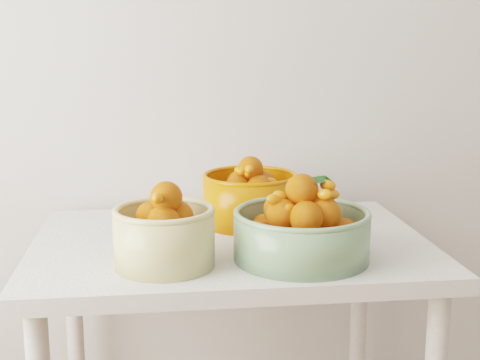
% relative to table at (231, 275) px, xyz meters
% --- Properties ---
extents(table, '(1.00, 0.70, 0.75)m').
position_rel_table_xyz_m(table, '(0.00, 0.00, 0.00)').
color(table, silver).
rests_on(table, ground).
extents(bowl_cream, '(0.26, 0.26, 0.20)m').
position_rel_table_xyz_m(bowl_cream, '(-0.17, -0.18, 0.17)').
color(bowl_cream, '#CCBE7B').
rests_on(bowl_cream, table).
extents(bowl_green, '(0.38, 0.38, 0.20)m').
position_rel_table_xyz_m(bowl_green, '(0.15, -0.17, 0.17)').
color(bowl_green, gray).
rests_on(bowl_green, table).
extents(bowl_orange, '(0.34, 0.34, 0.19)m').
position_rel_table_xyz_m(bowl_orange, '(0.07, 0.14, 0.17)').
color(bowl_orange, '#CB5406').
rests_on(bowl_orange, table).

